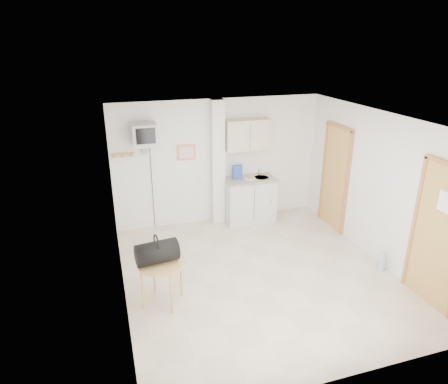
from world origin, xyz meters
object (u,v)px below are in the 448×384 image
object	(u,v)px
duffel_bag	(157,252)
water_bottle	(382,262)
crt_television	(144,135)
round_table	(161,267)

from	to	relation	value
duffel_bag	water_bottle	distance (m)	3.68
crt_television	water_bottle	bearing A→B (deg)	-36.07
round_table	duffel_bag	distance (m)	0.25
water_bottle	round_table	bearing A→B (deg)	176.70
round_table	duffel_bag	size ratio (longest dim) A/B	1.10
round_table	duffel_bag	world-z (taller)	duffel_bag
round_table	water_bottle	xyz separation A→B (m)	(3.56, -0.21, -0.44)
crt_television	round_table	xyz separation A→B (m)	(-0.13, -2.29, -1.35)
round_table	crt_television	bearing A→B (deg)	86.65
water_bottle	crt_television	bearing A→B (deg)	143.93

